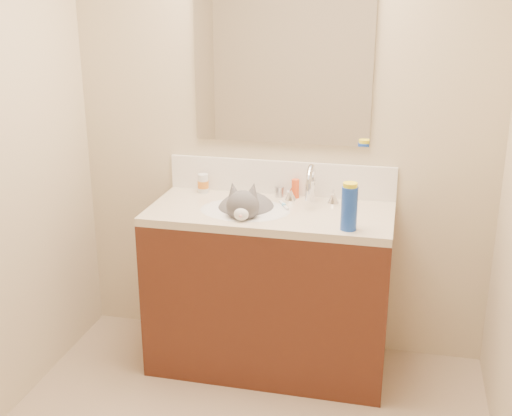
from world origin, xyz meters
The scene contains 16 objects.
room_shell centered at (0.00, 0.00, 1.49)m, with size 2.24×2.54×2.52m.
vanity_cabinet centered at (0.00, 0.97, 0.41)m, with size 1.20×0.55×0.82m, color #482013.
counter_slab centered at (0.00, 0.97, 0.84)m, with size 1.20×0.55×0.04m, color beige.
basin centered at (-0.12, 0.94, 0.79)m, with size 0.45×0.36×0.14m, color white.
faucet centered at (0.18, 1.11, 0.95)m, with size 0.28×0.20×0.21m.
cat centered at (-0.12, 0.97, 0.83)m, with size 0.38×0.44×0.33m.
backsplash centered at (0.00, 1.24, 0.95)m, with size 1.20×0.02×0.18m, color white.
mirror centered at (0.00, 1.24, 1.54)m, with size 0.90×0.02×0.80m, color white.
pill_bottle centered at (-0.41, 1.18, 0.91)m, with size 0.05×0.05×0.10m, color silver.
pill_label centered at (-0.41, 1.18, 0.90)m, with size 0.06×0.06×0.04m, color orange.
silver_jar centered at (0.00, 1.19, 0.89)m, with size 0.05×0.05×0.06m, color #B7B7BC.
amber_bottle centered at (0.09, 1.19, 0.91)m, with size 0.04×0.04×0.10m, color #E94C1B.
toothbrush centered at (0.06, 1.04, 0.86)m, with size 0.01×0.13×0.01m, color silver.
toothbrush_head centered at (0.06, 1.04, 0.87)m, with size 0.01×0.03×0.01m, color #6EC0EB.
spray_can centered at (0.40, 0.78, 0.96)m, with size 0.07×0.07×0.20m, color #1943B3.
spray_cap centered at (0.40, 0.78, 1.06)m, with size 0.06×0.06×0.04m, color yellow.
Camera 1 is at (0.61, -1.95, 1.88)m, focal length 45.00 mm.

